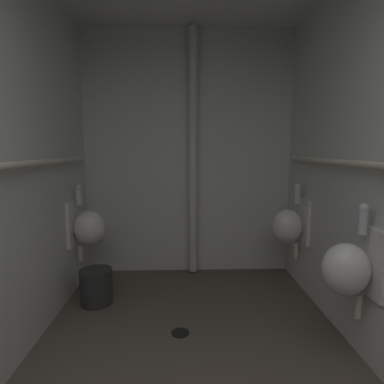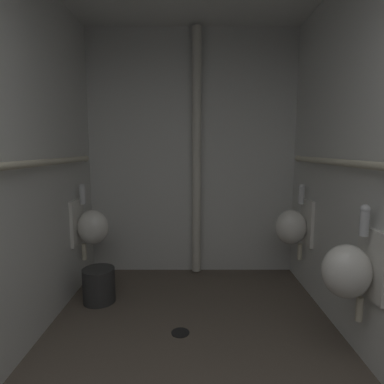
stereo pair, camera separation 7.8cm
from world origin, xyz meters
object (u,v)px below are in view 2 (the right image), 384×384
at_px(urinal_left_mid, 89,226).
at_px(waste_bin, 97,285).
at_px(urinal_right_far, 291,226).
at_px(floor_drain, 179,332).
at_px(urinal_right_mid, 348,269).
at_px(standpipe_back_wall, 195,155).

height_order(urinal_left_mid, waste_bin, urinal_left_mid).
bearing_deg(waste_bin, urinal_right_far, 8.15).
height_order(urinal_right_far, floor_drain, urinal_right_far).
bearing_deg(urinal_right_far, waste_bin, -171.85).
bearing_deg(urinal_right_mid, standpipe_back_wall, 121.17).
relative_size(urinal_right_far, floor_drain, 5.39).
bearing_deg(waste_bin, urinal_left_mid, 117.35).
height_order(urinal_left_mid, floor_drain, urinal_left_mid).
height_order(urinal_left_mid, urinal_right_far, same).
xyz_separation_m(urinal_left_mid, waste_bin, (0.14, -0.26, -0.49)).
bearing_deg(standpipe_back_wall, urinal_left_mid, -157.61).
relative_size(urinal_left_mid, floor_drain, 5.39).
bearing_deg(standpipe_back_wall, waste_bin, -142.66).
distance_m(urinal_left_mid, urinal_right_mid, 2.27).
bearing_deg(floor_drain, waste_bin, 146.58).
height_order(urinal_right_far, standpipe_back_wall, standpipe_back_wall).
xyz_separation_m(urinal_right_far, standpipe_back_wall, (-0.94, 0.43, 0.69)).
height_order(standpipe_back_wall, floor_drain, standpipe_back_wall).
bearing_deg(urinal_right_far, urinal_left_mid, -179.93).
xyz_separation_m(urinal_right_mid, waste_bin, (-1.84, 0.86, -0.49)).
xyz_separation_m(urinal_right_mid, standpipe_back_wall, (-0.94, 1.55, 0.69)).
relative_size(standpipe_back_wall, waste_bin, 8.33).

